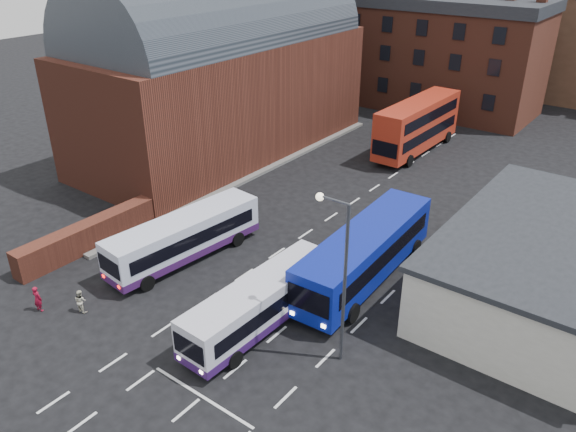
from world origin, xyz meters
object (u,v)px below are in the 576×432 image
Objects in this scene: street_lamp at (340,268)px; pedestrian_beige at (81,301)px; bus_white_outbound at (184,235)px; bus_blue at (365,251)px; bus_white_inbound at (260,301)px; bus_red_double at (417,125)px; pedestrian_red at (37,299)px.

street_lamp reaches higher than pedestrian_beige.
bus_blue is (10.19, 4.62, 0.29)m from bus_white_outbound.
bus_white_inbound is 29.19m from bus_red_double.
bus_red_double reaches higher than pedestrian_beige.
bus_blue is (2.11, 7.02, 0.39)m from bus_white_inbound.
bus_red_double is at bearing -78.23° from bus_white_inbound.
pedestrian_red is at bearing -99.67° from bus_white_outbound.
bus_white_inbound is at bearing 100.95° from bus_red_double.
bus_white_outbound reaches higher than bus_white_inbound.
bus_blue reaches higher than bus_white_inbound.
street_lamp is 5.51× the size of pedestrian_red.
street_lamp reaches higher than bus_blue.
bus_blue is 1.46× the size of street_lamp.
pedestrian_red is (-12.62, -13.27, -1.20)m from bus_blue.
pedestrian_beige is (1.93, 1.35, -0.09)m from pedestrian_red.
pedestrian_beige is at bearing 85.01° from bus_red_double.
street_lamp reaches higher than bus_white_outbound.
bus_white_inbound is 5.67m from street_lamp.
pedestrian_red is (-10.51, -6.25, -0.81)m from bus_white_inbound.
bus_red_double is at bearing -102.11° from pedestrian_beige.
street_lamp is at bearing 109.43° from bus_red_double.
bus_white_outbound is 11.20m from bus_blue.
bus_red_double reaches higher than bus_white_inbound.
bus_white_outbound is at bearing -99.94° from pedestrian_beige.
bus_white_inbound is 1.16× the size of street_lamp.
bus_white_inbound reaches higher than pedestrian_beige.
pedestrian_beige is (-10.69, -11.92, -1.29)m from bus_blue.
pedestrian_beige is (-13.00, -5.25, -4.43)m from street_lamp.
bus_white_inbound is 12.25m from pedestrian_red.
bus_white_outbound is 9.02m from pedestrian_red.
bus_white_outbound is at bearing 84.41° from bus_red_double.
street_lamp is (2.31, -6.67, 3.14)m from bus_blue.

